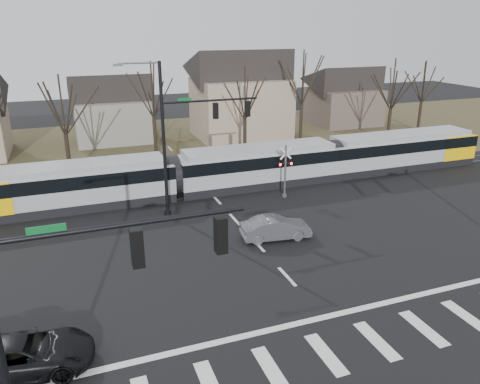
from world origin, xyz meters
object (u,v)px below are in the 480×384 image
object	(u,v)px
tram	(257,165)
rail_crossing_signal	(285,173)
suv	(23,355)
sedan	(276,228)

from	to	relation	value
tram	rail_crossing_signal	xyz separation A→B (m)	(0.94, -3.21, 0.14)
suv	rail_crossing_signal	size ratio (longest dim) A/B	1.35
sedan	suv	size ratio (longest dim) A/B	0.82
tram	rail_crossing_signal	size ratio (longest dim) A/B	10.59
sedan	rail_crossing_signal	distance (m)	7.48
suv	rail_crossing_signal	world-z (taller)	rail_crossing_signal
sedan	rail_crossing_signal	xyz separation A→B (m)	(3.67, 6.41, 1.18)
suv	rail_crossing_signal	xyz separation A→B (m)	(17.33, 13.64, 1.17)
tram	sedan	world-z (taller)	tram
sedan	rail_crossing_signal	bearing A→B (deg)	-22.82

